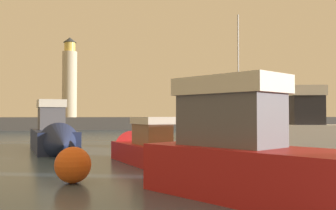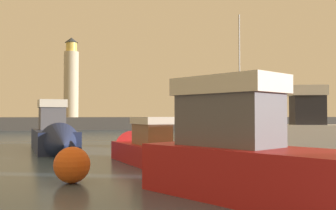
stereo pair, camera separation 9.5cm
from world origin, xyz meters
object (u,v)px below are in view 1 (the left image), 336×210
motorboat_0 (54,136)px  motorboat_1 (140,147)px  lighthouse (70,79)px  mooring_buoy (73,165)px  motorboat_5 (293,164)px  sailboat_moored (230,131)px  motorboat_2 (279,131)px

motorboat_0 → motorboat_1: 6.47m
lighthouse → motorboat_0: (-1.74, -34.08, -6.33)m
lighthouse → mooring_buoy: (-1.13, -44.23, -6.65)m
lighthouse → motorboat_5: (3.36, -48.57, -6.25)m
motorboat_1 → mooring_buoy: (-3.06, -4.83, -0.05)m
motorboat_5 → sailboat_moored: sailboat_moored is taller
motorboat_1 → motorboat_2: size_ratio=0.71×
motorboat_1 → motorboat_5: motorboat_5 is taller
motorboat_1 → motorboat_5: (1.43, -9.17, 0.35)m
motorboat_2 → motorboat_5: (-8.25, -13.38, -0.12)m
motorboat_0 → mooring_buoy: size_ratio=7.74×
motorboat_1 → lighthouse: bearing=92.8°
lighthouse → motorboat_2: (11.61, -35.20, -6.13)m
lighthouse → motorboat_5: 49.09m
motorboat_5 → lighthouse: bearing=94.0°
motorboat_0 → motorboat_2: size_ratio=0.97×
lighthouse → sailboat_moored: bearing=-63.3°
motorboat_1 → mooring_buoy: motorboat_1 is taller
motorboat_0 → sailboat_moored: sailboat_moored is taller
lighthouse → sailboat_moored: lighthouse is taller
motorboat_0 → motorboat_2: 13.40m
motorboat_2 → motorboat_5: size_ratio=1.11×
sailboat_moored → mooring_buoy: size_ratio=10.08×
motorboat_2 → mooring_buoy: bearing=-144.7°
motorboat_1 → sailboat_moored: (10.97, 13.80, 0.02)m
lighthouse → motorboat_2: lighthouse is taller
motorboat_0 → mooring_buoy: 10.17m
lighthouse → mooring_buoy: lighthouse is taller
motorboat_2 → lighthouse: bearing=108.3°
motorboat_2 → mooring_buoy: motorboat_2 is taller
lighthouse → mooring_buoy: size_ratio=10.73×
motorboat_5 → motorboat_1: bearing=98.9°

